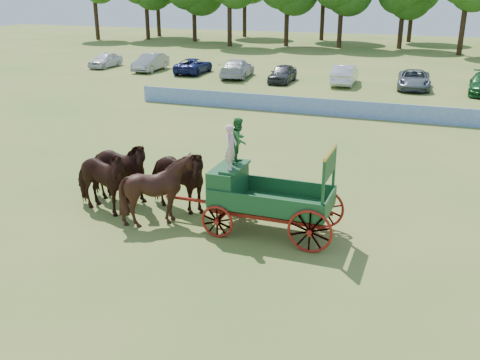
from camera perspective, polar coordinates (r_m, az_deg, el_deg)
name	(u,v)px	position (r m, az deg, el deg)	size (l,w,h in m)	color
ground	(244,238)	(17.19, 0.46, -6.23)	(160.00, 160.00, 0.00)	olive
horse_lead_left	(100,181)	(19.25, -14.74, -0.09)	(1.30, 2.85, 2.41)	black
horse_lead_right	(117,171)	(20.10, -12.97, 0.92)	(1.30, 2.85, 2.41)	black
horse_wheel_left	(161,189)	(18.03, -8.45, -1.00)	(1.95, 2.19, 2.42)	black
horse_wheel_right	(176,179)	(18.93, -6.87, 0.11)	(1.30, 2.85, 2.41)	black
farm_dray	(251,184)	(17.23, 1.13, -0.42)	(6.00, 2.00, 3.65)	#9C250F
sponsor_banner	(329,107)	(33.85, 9.42, 7.65)	(26.00, 0.08, 1.05)	#2040AF
parked_cars	(366,76)	(45.24, 13.32, 10.76)	(50.58, 6.80, 1.61)	silver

